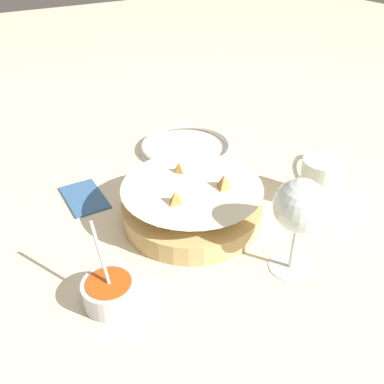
{
  "coord_description": "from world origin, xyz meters",
  "views": [
    {
      "loc": [
        -0.53,
        0.29,
        0.45
      ],
      "look_at": [
        -0.02,
        -0.02,
        0.06
      ],
      "focal_mm": 40.0,
      "sensor_mm": 36.0,
      "label": 1
    }
  ],
  "objects_px": {
    "food_basket": "(192,204)",
    "beer_mug": "(320,182)",
    "sauce_cup": "(110,291)",
    "side_plate": "(186,147)",
    "wine_glass": "(300,209)"
  },
  "relations": [
    {
      "from": "sauce_cup",
      "to": "beer_mug",
      "type": "bearing_deg",
      "value": -85.96
    },
    {
      "from": "side_plate",
      "to": "wine_glass",
      "type": "bearing_deg",
      "value": 171.87
    },
    {
      "from": "food_basket",
      "to": "side_plate",
      "type": "xyz_separation_m",
      "value": [
        0.23,
        -0.12,
        -0.02
      ]
    },
    {
      "from": "sauce_cup",
      "to": "beer_mug",
      "type": "height_order",
      "value": "sauce_cup"
    },
    {
      "from": "side_plate",
      "to": "food_basket",
      "type": "bearing_deg",
      "value": 151.81
    },
    {
      "from": "food_basket",
      "to": "wine_glass",
      "type": "bearing_deg",
      "value": -160.4
    },
    {
      "from": "sauce_cup",
      "to": "side_plate",
      "type": "distance_m",
      "value": 0.46
    },
    {
      "from": "food_basket",
      "to": "sauce_cup",
      "type": "height_order",
      "value": "sauce_cup"
    },
    {
      "from": "beer_mug",
      "to": "side_plate",
      "type": "bearing_deg",
      "value": 19.18
    },
    {
      "from": "sauce_cup",
      "to": "side_plate",
      "type": "xyz_separation_m",
      "value": [
        0.33,
        -0.32,
        -0.01
      ]
    },
    {
      "from": "sauce_cup",
      "to": "beer_mug",
      "type": "xyz_separation_m",
      "value": [
        0.03,
        -0.42,
        0.02
      ]
    },
    {
      "from": "beer_mug",
      "to": "food_basket",
      "type": "bearing_deg",
      "value": 72.42
    },
    {
      "from": "wine_glass",
      "to": "beer_mug",
      "type": "relative_size",
      "value": 1.38
    },
    {
      "from": "wine_glass",
      "to": "beer_mug",
      "type": "xyz_separation_m",
      "value": [
        0.11,
        -0.16,
        -0.07
      ]
    },
    {
      "from": "food_basket",
      "to": "beer_mug",
      "type": "height_order",
      "value": "food_basket"
    }
  ]
}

